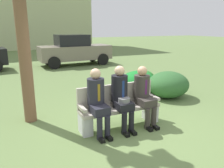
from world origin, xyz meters
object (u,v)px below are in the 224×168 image
Objects in this scene: shrub_mid_lawn at (168,85)px; shrub_far_lawn at (138,82)px; seated_man_left at (97,98)px; seated_man_right at (144,92)px; parked_car_far at (74,50)px; seated_man_middle at (121,95)px; park_bench at (119,107)px; shrub_near_bench at (142,78)px.

shrub_far_lawn is at bearing 127.62° from shrub_mid_lawn.
seated_man_left is 1.03× the size of seated_man_right.
shrub_mid_lawn is at bearing -82.56° from parked_car_far.
seated_man_right is at bearing -95.56° from parked_car_far.
seated_man_right is (1.07, -0.00, -0.02)m from seated_man_left.
seated_man_middle is 1.04× the size of shrub_mid_lawn.
park_bench is at bearing 166.81° from seated_man_right.
seated_man_right is at bearing -0.19° from seated_man_left.
parked_car_far is at bearing 80.61° from park_bench.
seated_man_right is 8.30m from parked_car_far.
shrub_far_lawn reaches higher than shrub_near_bench.
seated_man_middle is 0.33× the size of parked_car_far.
shrub_mid_lawn is 0.32× the size of parked_car_far.
seated_man_middle reaches higher than park_bench.
parked_car_far is (1.34, 8.13, 0.42)m from park_bench.
park_bench is 3.41m from shrub_near_bench.
shrub_near_bench is at bearing 50.24° from seated_man_middle.
park_bench is at bearing -130.98° from shrub_far_lawn.
seated_man_middle reaches higher than seated_man_left.
park_bench is at bearing 86.37° from seated_man_middle.
seated_man_left is at bearing 179.53° from seated_man_middle.
seated_man_left is 1.38× the size of shrub_near_bench.
shrub_near_bench is at bearing 48.82° from shrub_far_lawn.
seated_man_right is 0.32× the size of parked_car_far.
parked_car_far reaches higher than seated_man_left.
seated_man_right is 2.16m from shrub_mid_lawn.
seated_man_right is 1.00× the size of shrub_mid_lawn.
park_bench is 0.63m from seated_man_left.
park_bench is at bearing -99.39° from parked_car_far.
seated_man_right reaches higher than shrub_near_bench.
shrub_mid_lawn is (2.26, 1.28, -0.34)m from seated_man_middle.
seated_man_right reaches higher than shrub_far_lawn.
parked_car_far reaches higher than seated_man_right.
parked_car_far is (1.35, 8.26, 0.10)m from seated_man_middle.
shrub_near_bench is at bearing -80.87° from parked_car_far.
seated_man_right is at bearing -143.40° from shrub_mid_lawn.
seated_man_middle is 1.04× the size of seated_man_right.
shrub_mid_lawn reaches higher than shrub_far_lawn.
parked_car_far is at bearing 77.18° from seated_man_left.
seated_man_right is (0.55, 0.00, -0.02)m from seated_man_middle.
shrub_far_lawn is (-0.57, -0.66, 0.07)m from shrub_near_bench.
shrub_far_lawn is at bearing -131.18° from shrub_near_bench.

